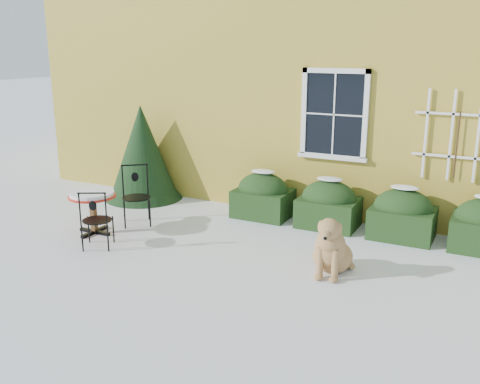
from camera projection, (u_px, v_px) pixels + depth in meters
The scene contains 8 objects.
ground at pixel (210, 266), 7.95m from camera, with size 80.00×80.00×0.00m, color white.
house at pixel (351, 44), 13.11m from camera, with size 12.40×8.40×6.40m.
hedge_row at pixel (364, 210), 9.31m from camera, with size 4.95×0.80×0.91m.
evergreen_shrub at pixel (143, 161), 11.30m from camera, with size 1.64×1.64×1.99m.
bistro_table at pixel (92, 199), 9.18m from camera, with size 0.81×0.81×0.75m.
patio_chair_near at pixel (96, 219), 8.55m from camera, with size 0.59×0.58×0.98m.
patio_chair_far at pixel (136, 195), 9.74m from camera, with size 0.67×0.67×1.07m.
dog at pixel (331, 250), 7.59m from camera, with size 0.64×1.03×0.92m.
Camera 1 is at (3.75, -6.37, 3.17)m, focal length 40.00 mm.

